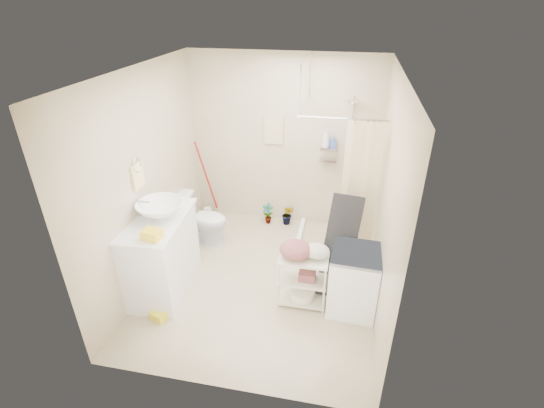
{
  "coord_description": "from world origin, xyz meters",
  "views": [
    {
      "loc": [
        0.91,
        -3.9,
        3.29
      ],
      "look_at": [
        0.09,
        0.25,
        1.0
      ],
      "focal_mm": 26.0,
      "sensor_mm": 36.0,
      "label": 1
    }
  ],
  "objects_px": {
    "vanity": "(161,254)",
    "washing_machine": "(354,280)",
    "toilet": "(203,219)",
    "laundry_rack": "(303,276)"
  },
  "relations": [
    {
      "from": "vanity",
      "to": "washing_machine",
      "type": "relative_size",
      "value": 1.44
    },
    {
      "from": "washing_machine",
      "to": "toilet",
      "type": "bearing_deg",
      "value": 158.69
    },
    {
      "from": "vanity",
      "to": "laundry_rack",
      "type": "height_order",
      "value": "vanity"
    },
    {
      "from": "vanity",
      "to": "toilet",
      "type": "distance_m",
      "value": 1.1
    },
    {
      "from": "vanity",
      "to": "toilet",
      "type": "xyz_separation_m",
      "value": [
        0.12,
        1.08,
        -0.12
      ]
    },
    {
      "from": "toilet",
      "to": "laundry_rack",
      "type": "distance_m",
      "value": 1.9
    },
    {
      "from": "laundry_rack",
      "to": "vanity",
      "type": "bearing_deg",
      "value": -177.54
    },
    {
      "from": "washing_machine",
      "to": "laundry_rack",
      "type": "distance_m",
      "value": 0.58
    },
    {
      "from": "laundry_rack",
      "to": "washing_machine",
      "type": "bearing_deg",
      "value": 2.3
    },
    {
      "from": "toilet",
      "to": "washing_machine",
      "type": "distance_m",
      "value": 2.4
    }
  ]
}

